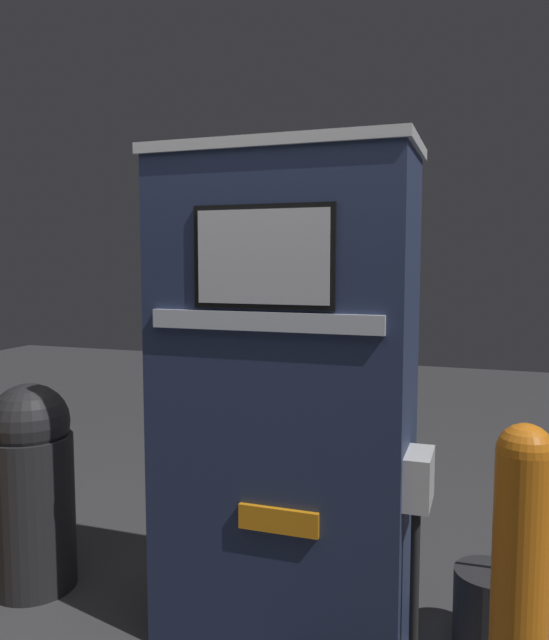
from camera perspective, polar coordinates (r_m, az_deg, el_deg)
gas_pump at (r=2.44m, az=0.95°, el=-7.15°), size 1.07×0.51×1.93m
safety_bollard at (r=1.95m, az=21.46°, el=-23.58°), size 0.15×0.15×1.08m
trash_bin at (r=3.14m, az=-21.33°, el=-13.83°), size 0.38×0.38×0.95m
squeegee_bucket at (r=2.81m, az=19.06°, el=-23.55°), size 0.28×0.28×0.66m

